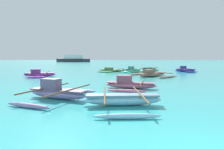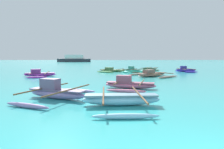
{
  "view_description": "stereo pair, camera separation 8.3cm",
  "coord_description": "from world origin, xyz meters",
  "px_view_note": "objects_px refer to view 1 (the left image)",
  "views": [
    {
      "loc": [
        -2.31,
        -2.8,
        2.12
      ],
      "look_at": [
        -1.64,
        17.84,
        0.25
      ],
      "focal_mm": 32.0,
      "sensor_mm": 36.0,
      "label": 1
    },
    {
      "loc": [
        -2.22,
        -2.8,
        2.12
      ],
      "look_at": [
        -1.64,
        17.84,
        0.25
      ],
      "focal_mm": 32.0,
      "sensor_mm": 36.0,
      "label": 2
    }
  ],
  "objects_px": {
    "moored_boat_0": "(133,70)",
    "moored_boat_3": "(39,74)",
    "moored_boat_5": "(122,100)",
    "moored_boat_2": "(130,84)",
    "moored_boat_4": "(185,70)",
    "moored_boat_8": "(149,69)",
    "distant_ferry": "(74,59)",
    "moored_boat_1": "(152,74)",
    "moored_boat_7": "(57,92)",
    "moored_boat_6": "(112,70)"
  },
  "relations": [
    {
      "from": "moored_boat_0",
      "to": "moored_boat_3",
      "type": "height_order",
      "value": "moored_boat_0"
    },
    {
      "from": "moored_boat_5",
      "to": "moored_boat_2",
      "type": "bearing_deg",
      "value": 78.72
    },
    {
      "from": "moored_boat_4",
      "to": "moored_boat_8",
      "type": "height_order",
      "value": "moored_boat_4"
    },
    {
      "from": "moored_boat_5",
      "to": "distant_ferry",
      "type": "distance_m",
      "value": 70.96
    },
    {
      "from": "moored_boat_1",
      "to": "moored_boat_8",
      "type": "bearing_deg",
      "value": 42.49
    },
    {
      "from": "moored_boat_2",
      "to": "moored_boat_7",
      "type": "bearing_deg",
      "value": -126.61
    },
    {
      "from": "moored_boat_0",
      "to": "moored_boat_1",
      "type": "xyz_separation_m",
      "value": [
        1.3,
        -5.4,
        -0.02
      ]
    },
    {
      "from": "moored_boat_7",
      "to": "distant_ferry",
      "type": "xyz_separation_m",
      "value": [
        -10.0,
        68.21,
        0.8
      ]
    },
    {
      "from": "distant_ferry",
      "to": "moored_boat_8",
      "type": "bearing_deg",
      "value": -69.23
    },
    {
      "from": "moored_boat_5",
      "to": "moored_boat_7",
      "type": "relative_size",
      "value": 0.86
    },
    {
      "from": "moored_boat_4",
      "to": "moored_boat_6",
      "type": "xyz_separation_m",
      "value": [
        -10.21,
        0.75,
        -0.07
      ]
    },
    {
      "from": "distant_ferry",
      "to": "moored_boat_0",
      "type": "bearing_deg",
      "value": -72.71
    },
    {
      "from": "moored_boat_4",
      "to": "moored_boat_5",
      "type": "bearing_deg",
      "value": -120.71
    },
    {
      "from": "moored_boat_3",
      "to": "distant_ferry",
      "type": "xyz_separation_m",
      "value": [
        -5.35,
        56.7,
        0.87
      ]
    },
    {
      "from": "moored_boat_1",
      "to": "moored_boat_2",
      "type": "height_order",
      "value": "moored_boat_2"
    },
    {
      "from": "moored_boat_1",
      "to": "moored_boat_2",
      "type": "xyz_separation_m",
      "value": [
        -3.32,
        -7.97,
        0.04
      ]
    },
    {
      "from": "moored_boat_5",
      "to": "moored_boat_4",
      "type": "bearing_deg",
      "value": 60.71
    },
    {
      "from": "moored_boat_1",
      "to": "moored_boat_7",
      "type": "distance_m",
      "value": 13.34
    },
    {
      "from": "moored_boat_1",
      "to": "distant_ferry",
      "type": "distance_m",
      "value": 59.71
    },
    {
      "from": "moored_boat_0",
      "to": "moored_boat_1",
      "type": "height_order",
      "value": "moored_boat_0"
    },
    {
      "from": "moored_boat_8",
      "to": "moored_boat_2",
      "type": "bearing_deg",
      "value": -63.86
    },
    {
      "from": "moored_boat_3",
      "to": "moored_boat_7",
      "type": "bearing_deg",
      "value": -77.13
    },
    {
      "from": "moored_boat_3",
      "to": "distant_ferry",
      "type": "distance_m",
      "value": 56.96
    },
    {
      "from": "distant_ferry",
      "to": "moored_boat_7",
      "type": "bearing_deg",
      "value": -81.66
    },
    {
      "from": "moored_boat_2",
      "to": "moored_boat_3",
      "type": "relative_size",
      "value": 0.88
    },
    {
      "from": "moored_boat_4",
      "to": "distant_ferry",
      "type": "distance_m",
      "value": 56.12
    },
    {
      "from": "moored_boat_2",
      "to": "moored_boat_3",
      "type": "bearing_deg",
      "value": 151.93
    },
    {
      "from": "moored_boat_1",
      "to": "moored_boat_5",
      "type": "distance_m",
      "value": 13.29
    },
    {
      "from": "moored_boat_1",
      "to": "distant_ferry",
      "type": "xyz_separation_m",
      "value": [
        -17.39,
        57.11,
        0.89
      ]
    },
    {
      "from": "moored_boat_2",
      "to": "moored_boat_8",
      "type": "relative_size",
      "value": 1.11
    },
    {
      "from": "moored_boat_3",
      "to": "moored_boat_6",
      "type": "bearing_deg",
      "value": 30.11
    },
    {
      "from": "moored_boat_5",
      "to": "moored_boat_7",
      "type": "height_order",
      "value": "moored_boat_7"
    },
    {
      "from": "moored_boat_3",
      "to": "moored_boat_4",
      "type": "bearing_deg",
      "value": 8.42
    },
    {
      "from": "moored_boat_7",
      "to": "moored_boat_8",
      "type": "height_order",
      "value": "moored_boat_7"
    },
    {
      "from": "moored_boat_5",
      "to": "distant_ferry",
      "type": "bearing_deg",
      "value": 100.24
    },
    {
      "from": "moored_boat_7",
      "to": "moored_boat_2",
      "type": "bearing_deg",
      "value": 61.28
    },
    {
      "from": "moored_boat_3",
      "to": "moored_boat_8",
      "type": "xyz_separation_m",
      "value": [
        13.44,
        7.17,
        -0.02
      ]
    },
    {
      "from": "moored_boat_6",
      "to": "moored_boat_4",
      "type": "bearing_deg",
      "value": 24.41
    },
    {
      "from": "moored_boat_6",
      "to": "moored_boat_8",
      "type": "distance_m",
      "value": 5.52
    },
    {
      "from": "moored_boat_7",
      "to": "moored_boat_0",
      "type": "bearing_deg",
      "value": 93.38
    },
    {
      "from": "moored_boat_2",
      "to": "moored_boat_1",
      "type": "bearing_deg",
      "value": 83.11
    },
    {
      "from": "moored_boat_2",
      "to": "moored_boat_4",
      "type": "relative_size",
      "value": 1.13
    },
    {
      "from": "moored_boat_2",
      "to": "moored_boat_8",
      "type": "distance_m",
      "value": 16.25
    },
    {
      "from": "moored_boat_3",
      "to": "moored_boat_4",
      "type": "distance_m",
      "value": 19.06
    },
    {
      "from": "moored_boat_3",
      "to": "moored_boat_7",
      "type": "relative_size",
      "value": 0.95
    },
    {
      "from": "moored_boat_0",
      "to": "moored_boat_3",
      "type": "bearing_deg",
      "value": -107.14
    },
    {
      "from": "moored_boat_5",
      "to": "moored_boat_0",
      "type": "bearing_deg",
      "value": 80.36
    },
    {
      "from": "moored_boat_1",
      "to": "moored_boat_6",
      "type": "distance_m",
      "value": 8.03
    },
    {
      "from": "moored_boat_6",
      "to": "distant_ferry",
      "type": "distance_m",
      "value": 51.94
    },
    {
      "from": "moored_boat_1",
      "to": "moored_boat_5",
      "type": "xyz_separation_m",
      "value": [
        -4.21,
        -12.61,
        0.01
      ]
    }
  ]
}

